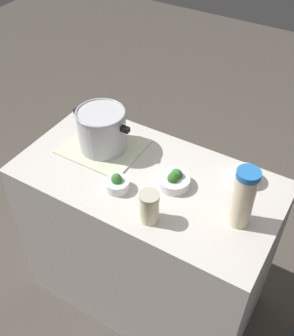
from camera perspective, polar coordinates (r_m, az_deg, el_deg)
The scene contains 9 objects.
ground_plane at distance 2.53m, azimuth 0.00°, elevation -16.66°, with size 8.00×8.00×0.00m, color #4D463E.
counter_slab at distance 2.14m, azimuth 0.00°, elevation -10.25°, with size 1.18×0.62×0.94m, color beige.
dish_cloth at distance 1.95m, azimuth -6.10°, elevation 2.96°, with size 0.36×0.31×0.01m, color beige.
cooking_pot at distance 1.88m, azimuth -6.34°, elevation 5.46°, with size 0.30×0.23×0.20m.
lemonade_pitcher at distance 1.56m, azimuth 13.31°, elevation -4.06°, with size 0.09×0.09×0.27m.
mason_jar at distance 1.57m, azimuth 0.33°, elevation -5.48°, with size 0.08×0.08×0.14m.
broccoli_bowl_front at distance 1.80m, azimuth 13.72°, elevation -0.96°, with size 0.12×0.12×0.09m.
broccoli_bowl_center at distance 1.74m, azimuth 3.84°, elevation -1.66°, with size 0.14×0.14×0.08m.
broccoli_bowl_back at distance 1.72m, azimuth -4.17°, elevation -2.16°, with size 0.10×0.10×0.08m.
Camera 1 is at (0.67, -1.11, 2.18)m, focal length 43.58 mm.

